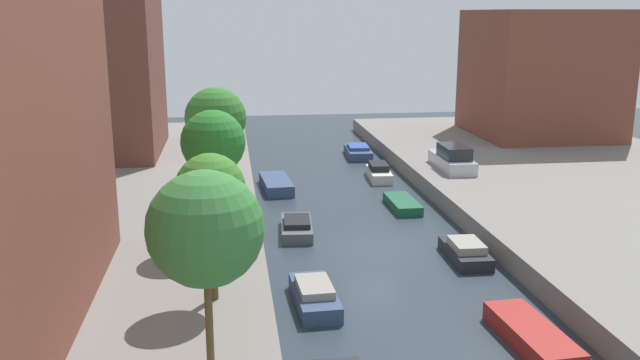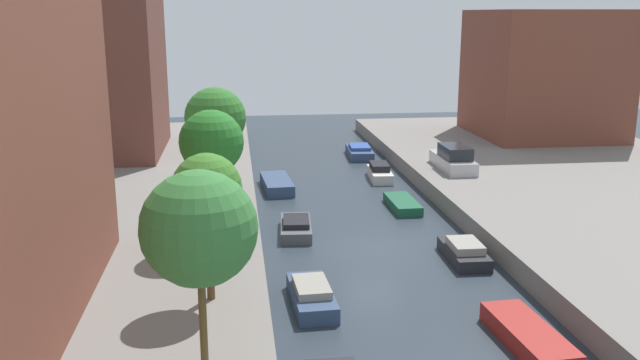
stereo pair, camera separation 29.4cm
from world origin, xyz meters
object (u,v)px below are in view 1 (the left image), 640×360
(street_tree_2, at_px, (213,143))
(moored_boat_right_4, at_px, (379,172))
(moored_boat_left_3, at_px, (297,227))
(moored_boat_right_3, at_px, (402,204))
(street_tree_3, at_px, (216,119))
(moored_boat_left_2, at_px, (314,295))
(parked_car, at_px, (453,159))
(low_block_right, at_px, (541,73))
(street_tree_1, at_px, (210,190))
(moored_boat_right_5, at_px, (358,152))
(moored_boat_right_1, at_px, (532,335))
(moored_boat_right_2, at_px, (465,252))
(moored_boat_left_4, at_px, (276,184))
(street_tree_0, at_px, (205,229))

(street_tree_2, relative_size, moored_boat_right_4, 1.57)
(moored_boat_left_3, bearing_deg, moored_boat_right_3, 30.31)
(street_tree_3, distance_m, moored_boat_left_3, 6.85)
(moored_boat_left_2, distance_m, moored_boat_left_3, 8.33)
(parked_car, xyz_separation_m, moored_boat_left_2, (-10.77, -16.72, -1.25))
(low_block_right, distance_m, moored_boat_left_3, 29.25)
(street_tree_2, bearing_deg, street_tree_1, -90.00)
(street_tree_1, distance_m, moored_boat_left_3, 11.23)
(parked_car, distance_m, moored_boat_right_3, 6.62)
(moored_boat_right_5, bearing_deg, moored_boat_right_1, -90.01)
(street_tree_2, relative_size, parked_car, 1.18)
(street_tree_2, distance_m, moored_boat_right_2, 11.74)
(parked_car, relative_size, moored_boat_left_3, 1.28)
(moored_boat_left_4, xyz_separation_m, moored_boat_right_4, (6.76, 1.79, 0.09))
(parked_car, height_order, moored_boat_right_3, parked_car)
(moored_boat_left_2, height_order, moored_boat_right_3, moored_boat_left_2)
(street_tree_2, distance_m, moored_boat_left_2, 7.56)
(moored_boat_right_3, bearing_deg, parked_car, 47.42)
(moored_boat_left_4, bearing_deg, moored_boat_left_3, -87.51)
(low_block_right, bearing_deg, street_tree_0, -126.09)
(low_block_right, distance_m, street_tree_1, 38.26)
(moored_boat_left_4, bearing_deg, parked_car, -1.37)
(parked_car, distance_m, moored_boat_left_3, 13.56)
(street_tree_3, relative_size, moored_boat_right_5, 1.40)
(parked_car, relative_size, moored_boat_right_5, 1.14)
(street_tree_3, distance_m, moored_boat_right_5, 18.42)
(moored_boat_left_2, distance_m, moored_boat_right_3, 13.55)
(street_tree_2, bearing_deg, parked_car, 40.40)
(moored_boat_right_2, bearing_deg, moored_boat_left_3, 146.51)
(low_block_right, xyz_separation_m, parked_car, (-10.61, -11.02, -4.20))
(moored_boat_left_4, height_order, moored_boat_right_4, moored_boat_right_4)
(street_tree_3, relative_size, moored_boat_right_4, 1.62)
(moored_boat_right_1, xyz_separation_m, moored_boat_right_3, (-0.17, 15.93, -0.07))
(street_tree_3, height_order, moored_boat_right_4, street_tree_3)
(moored_boat_right_1, bearing_deg, street_tree_3, 123.60)
(low_block_right, height_order, moored_boat_right_1, low_block_right)
(moored_boat_left_2, bearing_deg, street_tree_0, -118.88)
(moored_boat_right_2, distance_m, moored_boat_right_4, 15.00)
(moored_boat_left_2, xyz_separation_m, moored_boat_right_1, (6.55, -3.97, -0.06))
(street_tree_0, bearing_deg, street_tree_3, 90.00)
(street_tree_0, xyz_separation_m, parked_car, (14.33, 23.18, -3.52))
(moored_boat_right_3, bearing_deg, street_tree_3, -176.02)
(low_block_right, bearing_deg, moored_boat_left_2, -127.61)
(moored_boat_right_1, height_order, moored_boat_right_5, moored_boat_right_5)
(moored_boat_left_3, xyz_separation_m, moored_boat_right_4, (6.39, 10.44, 0.08))
(moored_boat_right_4, bearing_deg, moored_boat_left_4, -165.21)
(parked_car, bearing_deg, street_tree_0, -121.72)
(street_tree_1, bearing_deg, moored_boat_right_4, 63.14)
(street_tree_1, height_order, moored_boat_right_4, street_tree_1)
(low_block_right, height_order, moored_boat_left_4, low_block_right)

